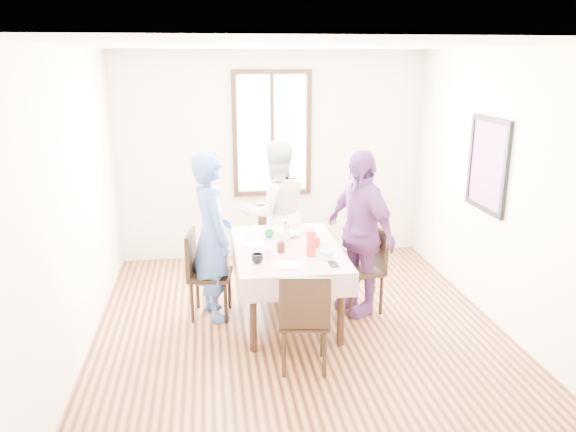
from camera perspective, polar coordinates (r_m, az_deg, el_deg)
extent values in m
plane|color=#321A0F|center=(5.60, 1.20, -11.65)|extent=(4.50, 4.50, 0.00)
plane|color=beige|center=(7.30, -1.66, 6.12)|extent=(4.00, 0.00, 4.00)
plane|color=beige|center=(5.79, 21.22, 2.44)|extent=(0.00, 4.50, 4.50)
cube|color=black|center=(7.24, -1.66, 8.44)|extent=(1.02, 0.06, 1.62)
cube|color=white|center=(7.25, -1.67, 8.45)|extent=(0.90, 0.02, 1.50)
cube|color=red|center=(6.00, 19.87, 4.97)|extent=(0.04, 0.76, 0.96)
cube|color=black|center=(5.73, -0.07, -6.85)|extent=(0.94, 1.44, 0.75)
cube|color=#540A19|center=(5.59, -0.07, -3.25)|extent=(1.06, 1.56, 0.01)
cube|color=black|center=(5.77, -7.99, -5.97)|extent=(0.48, 0.48, 0.91)
cube|color=black|center=(5.89, 7.42, -5.49)|extent=(0.48, 0.48, 0.91)
cube|color=black|center=(6.62, -1.30, -2.92)|extent=(0.47, 0.47, 0.91)
cube|color=black|center=(4.80, 1.65, -10.51)|extent=(0.48, 0.48, 0.91)
imported|color=#355396|center=(5.63, -7.94, -2.11)|extent=(0.58, 0.72, 1.73)
imported|color=silver|center=(6.49, -1.31, 0.33)|extent=(0.94, 0.79, 1.70)
imported|color=#5D2F6B|center=(5.75, 7.37, -1.72)|extent=(0.78, 1.09, 1.72)
imported|color=black|center=(5.16, -3.17, -4.38)|extent=(0.12, 0.12, 0.09)
imported|color=red|center=(5.56, 2.87, -2.79)|extent=(0.14, 0.14, 0.09)
imported|color=#0C7226|center=(5.88, -1.97, -1.84)|extent=(0.10, 0.10, 0.08)
imported|color=white|center=(5.89, 0.13, -1.92)|extent=(0.20, 0.20, 0.05)
cube|color=red|center=(5.32, 2.37, -2.80)|extent=(0.08, 0.08, 0.25)
cylinder|color=white|center=(5.27, 3.99, -4.10)|extent=(0.11, 0.11, 0.06)
cylinder|color=black|center=(5.42, -0.74, -3.23)|extent=(0.07, 0.07, 0.10)
cylinder|color=silver|center=(5.31, -2.04, -3.76)|extent=(0.06, 0.06, 0.09)
cube|color=black|center=(5.14, 4.71, -4.96)|extent=(0.08, 0.16, 0.01)
cylinder|color=silver|center=(5.61, -0.18, -2.27)|extent=(0.08, 0.08, 0.15)
cylinder|color=white|center=(5.64, -3.32, -2.98)|extent=(0.20, 0.20, 0.01)
cylinder|color=white|center=(5.71, 2.69, -2.71)|extent=(0.20, 0.20, 0.01)
cylinder|color=white|center=(6.12, -0.80, -1.42)|extent=(0.20, 0.20, 0.01)
cylinder|color=white|center=(5.09, -0.05, -5.08)|extent=(0.20, 0.20, 0.01)
cylinder|color=blue|center=(5.26, 4.00, -3.75)|extent=(0.12, 0.12, 0.01)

